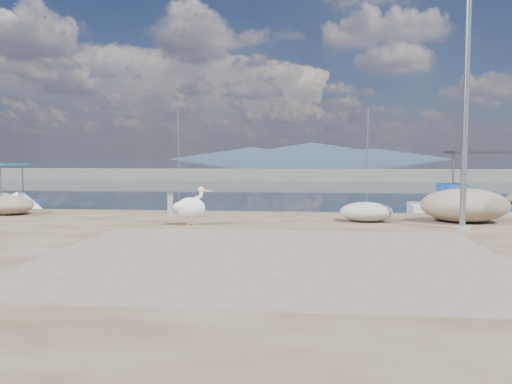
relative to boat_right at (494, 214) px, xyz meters
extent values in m
plane|color=#162635|center=(-8.93, -7.38, -0.25)|extent=(1400.00, 1400.00, 0.00)
cube|color=brown|center=(-8.93, -13.38, 0.00)|extent=(44.00, 22.00, 0.50)
cube|color=gray|center=(-7.93, -10.38, 0.26)|extent=(9.00, 7.00, 0.01)
cube|color=gray|center=(-8.93, 32.62, 0.35)|extent=(120.00, 2.20, 1.20)
cylinder|color=gray|center=(-20.93, 32.62, 3.75)|extent=(0.16, 0.16, 7.00)
cylinder|color=gray|center=(-0.93, 32.62, 3.75)|extent=(0.16, 0.16, 7.00)
cone|color=#28384C|center=(-78.93, 642.62, 7.75)|extent=(220.00, 220.00, 16.00)
cone|color=#28384C|center=(1.07, 642.62, 10.75)|extent=(280.00, 280.00, 22.00)
cone|color=#28384C|center=(81.07, 642.62, 6.75)|extent=(200.00, 200.00, 14.00)
cube|color=white|center=(0.07, 0.00, -0.16)|extent=(6.71, 2.61, 1.08)
cube|color=#1B48B1|center=(0.07, 0.00, 0.32)|extent=(4.88, 2.55, 0.16)
cube|color=#A13913|center=(0.07, 0.00, -0.22)|extent=(4.88, 2.53, 0.14)
cube|color=#1B48B1|center=(-1.57, 0.11, 0.77)|extent=(1.09, 1.09, 0.79)
cube|color=black|center=(0.07, 0.00, 2.42)|extent=(3.75, 2.30, 0.09)
cylinder|color=tan|center=(-10.63, -6.11, 0.39)|extent=(0.04, 0.04, 0.28)
cylinder|color=tan|center=(-10.50, -6.08, 0.39)|extent=(0.04, 0.04, 0.28)
ellipsoid|color=white|center=(-10.57, -6.09, 0.76)|extent=(0.95, 0.72, 0.61)
cylinder|color=white|center=(-10.31, -6.03, 1.06)|extent=(0.22, 0.16, 0.52)
sphere|color=white|center=(-10.27, -6.02, 1.28)|extent=(0.17, 0.17, 0.17)
cone|color=#FFAA63|center=(-10.08, -5.97, 1.24)|extent=(0.42, 0.19, 0.13)
cylinder|color=gray|center=(-3.05, -6.14, 3.75)|extent=(0.16, 0.16, 7.00)
cylinder|color=gray|center=(-3.05, -6.14, 0.30)|extent=(0.44, 0.44, 0.10)
cylinder|color=gray|center=(-11.90, -3.44, 0.63)|extent=(0.19, 0.19, 0.75)
cylinder|color=gray|center=(-11.90, -3.44, 1.00)|extent=(0.26, 0.26, 0.06)
cylinder|color=gray|center=(-17.68, -2.78, 0.62)|extent=(0.19, 0.19, 0.73)
cylinder|color=gray|center=(-17.68, -2.78, 0.98)|extent=(0.25, 0.25, 0.06)
imported|color=#33722D|center=(-11.05, -4.01, 0.46)|extent=(0.45, 0.41, 0.41)
ellipsoid|color=tan|center=(-17.36, -4.04, 0.57)|extent=(1.65, 1.29, 0.64)
ellipsoid|color=tan|center=(-2.52, -4.56, 0.76)|extent=(2.59, 1.85, 1.02)
ellipsoid|color=beige|center=(-5.45, -4.69, 0.55)|extent=(1.58, 1.19, 0.59)
camera|label=1|loc=(-7.29, -20.04, 2.21)|focal=35.00mm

